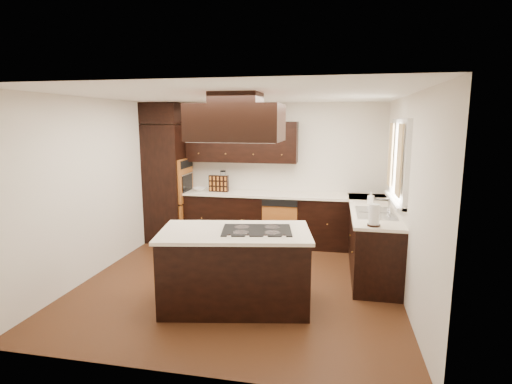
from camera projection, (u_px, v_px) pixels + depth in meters
floor at (240, 282)px, 5.51m from camera, size 4.20×4.20×0.02m
ceiling at (239, 95)px, 5.07m from camera, size 4.20×4.20×0.02m
wall_back at (267, 172)px, 7.32m from camera, size 4.20×0.02×2.50m
wall_front at (179, 237)px, 3.25m from camera, size 4.20×0.02×2.50m
wall_left at (96, 187)px, 5.70m from camera, size 0.02×4.20×2.50m
wall_right at (407, 198)px, 4.88m from camera, size 0.02×4.20×2.50m
oven_column at (168, 183)px, 7.31m from camera, size 0.65×0.75×2.12m
wall_oven_face at (186, 180)px, 7.23m from camera, size 0.05×0.62×0.78m
base_cabinets_back at (266, 219)px, 7.16m from camera, size 2.93×0.60×0.88m
base_cabinets_right at (371, 239)px, 5.95m from camera, size 0.60×2.40×0.88m
countertop_back at (266, 194)px, 7.07m from camera, size 2.93×0.63×0.04m
countertop_right at (372, 209)px, 5.87m from camera, size 0.63×2.40×0.04m
upper_cabinets at (242, 142)px, 7.14m from camera, size 2.00×0.34×0.72m
dishwasher_front at (279, 227)px, 6.83m from camera, size 0.60×0.05×0.72m
window_frame at (399, 161)px, 5.35m from camera, size 0.06×1.32×1.12m
window_pane at (401, 161)px, 5.34m from camera, size 0.00×1.20×1.00m
curtain_left at (399, 160)px, 4.95m from camera, size 0.02×0.34×0.90m
curtain_right at (391, 155)px, 5.76m from camera, size 0.02×0.34×0.90m
sink_rim at (375, 213)px, 5.53m from camera, size 0.52×0.84×0.01m
island at (235, 270)px, 4.74m from camera, size 1.82×1.21×0.88m
island_top at (235, 232)px, 4.66m from camera, size 1.89×1.28×0.04m
cooktop at (257, 230)px, 4.65m from camera, size 0.88×0.67×0.01m
range_hood at (236, 123)px, 4.58m from camera, size 1.05×0.72×0.42m
hood_duct at (236, 98)px, 4.53m from camera, size 0.55×0.50×0.13m
blender_base at (223, 189)px, 7.22m from camera, size 0.15×0.15×0.10m
blender_pitcher at (223, 179)px, 7.19m from camera, size 0.13×0.13×0.26m
spice_rack at (219, 184)px, 7.19m from camera, size 0.36×0.11×0.30m
mixing_bowl at (200, 189)px, 7.30m from camera, size 0.31×0.31×0.06m
soap_bottle at (371, 198)px, 6.16m from camera, size 0.11×0.11×0.19m
paper_towel at (374, 215)px, 4.82m from camera, size 0.16×0.16×0.27m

